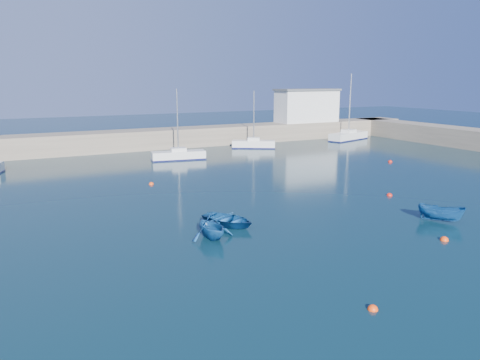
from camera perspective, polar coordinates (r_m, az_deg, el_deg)
name	(u,v)px	position (r m, az deg, el deg)	size (l,w,h in m)	color
ground	(343,273)	(24.04, 12.44, -11.05)	(220.00, 220.00, 0.00)	#0B2632
back_wall	(122,141)	(64.98, -14.22, 4.66)	(96.00, 4.50, 2.60)	#7A6E5D
right_arm	(437,134)	(76.53, 22.88, 5.16)	(4.50, 32.00, 2.60)	#7A6E5D
harbor_office	(307,106)	(77.05, 8.14, 8.87)	(10.00, 4.00, 5.00)	silver
sailboat_6	(178,155)	(56.06, -7.51, 3.04)	(6.51, 2.71, 8.29)	silver
sailboat_7	(254,144)	(65.20, 1.67, 4.43)	(5.92, 4.47, 7.87)	silver
sailboat_8	(348,136)	(76.01, 13.08, 5.27)	(8.14, 4.47, 10.22)	silver
dinghy_center	(228,220)	(30.64, -1.45, -4.87)	(2.65, 3.71, 0.77)	navy
dinghy_left	(211,226)	(28.14, -3.53, -5.59)	(2.59, 3.00, 1.58)	navy
dinghy_right	(441,213)	(34.16, 23.30, -3.75)	(1.13, 3.00, 1.16)	navy
buoy_0	(373,310)	(20.87, 15.87, -14.97)	(0.44, 0.44, 0.44)	#FF420D
buoy_1	(389,196)	(40.36, 17.75, -1.84)	(0.48, 0.48, 0.48)	red
buoy_3	(151,184)	(43.33, -10.76, -0.53)	(0.44, 0.44, 0.44)	#FF420D
buoy_4	(390,162)	(56.81, 17.83, 2.09)	(0.50, 0.50, 0.50)	red
buoy_5	(444,240)	(30.50, 23.63, -6.76)	(0.50, 0.50, 0.50)	#FF420D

